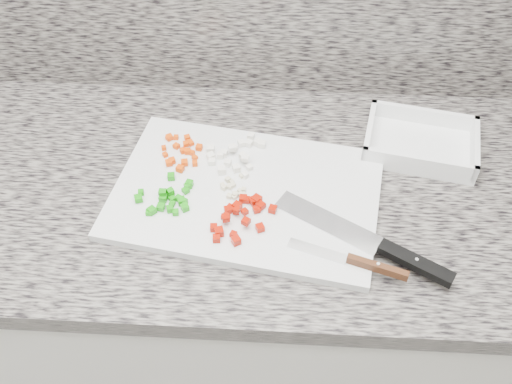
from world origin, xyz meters
The scene contains 11 objects.
cabinet centered at (0.00, 1.44, 0.43)m, with size 3.92×0.62×0.86m, color silver.
countertop centered at (0.00, 1.44, 0.88)m, with size 3.96×0.64×0.04m, color slate.
cutting_board centered at (0.08, 1.40, 0.91)m, with size 0.49×0.33×0.02m, color silver.
carrot_pile centered at (-0.06, 1.49, 0.92)m, with size 0.08×0.11×0.02m.
onion_pile centered at (0.05, 1.49, 0.92)m, with size 0.12×0.13×0.02m.
green_pepper_pile centered at (-0.06, 1.37, 0.92)m, with size 0.11×0.10×0.02m.
red_pepper_pile centered at (0.07, 1.33, 0.93)m, with size 0.12×0.12×0.02m.
garlic_pile centered at (0.05, 1.40, 0.92)m, with size 0.05×0.07×0.01m.
chef_knife centered at (0.32, 1.28, 0.92)m, with size 0.30×0.20×0.02m.
paring_knife centered at (0.28, 1.24, 0.92)m, with size 0.20×0.08×0.02m.
tray centered at (0.42, 1.55, 0.92)m, with size 0.25×0.20×0.05m.
Camera 1 is at (0.13, 0.68, 1.71)m, focal length 40.00 mm.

